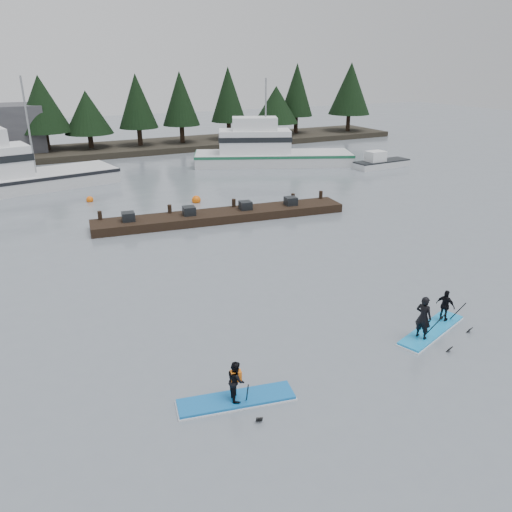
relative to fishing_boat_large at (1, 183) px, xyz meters
name	(u,v)px	position (x,y,z in m)	size (l,w,h in m)	color
ground	(335,343)	(9.49, -28.33, -0.66)	(160.00, 160.00, 0.00)	slate
far_shore	(99,150)	(9.49, 13.67, -0.36)	(70.00, 8.00, 0.60)	#2D281E
treeline	(100,153)	(9.49, 13.67, -0.66)	(60.00, 4.00, 8.00)	black
fishing_boat_large	(1,183)	(0.00, 0.00, 0.00)	(15.88, 6.88, 8.93)	silver
fishing_boat_medium	(269,158)	(22.30, 0.39, -0.06)	(14.65, 9.41, 8.50)	silver
skiff	(382,164)	(30.73, -5.43, -0.35)	(5.35, 1.60, 0.62)	silver
floating_dock	(222,216)	(11.64, -13.53, -0.41)	(15.26, 2.03, 0.51)	black
buoy_c	(283,167)	(22.93, -1.27, -0.66)	(0.62, 0.62, 0.62)	orange
buoy_b	(90,202)	(5.23, -5.61, -0.66)	(0.48, 0.48, 0.48)	orange
buoy_d	(196,202)	(11.65, -9.09, -0.66)	(0.60, 0.60, 0.60)	orange
paddleboard_solo	(236,390)	(5.16, -29.63, -0.27)	(3.39, 1.44, 1.79)	#1264B1
paddleboard_duo	(433,319)	(12.94, -29.24, -0.12)	(3.46, 1.82, 2.14)	#168DD4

